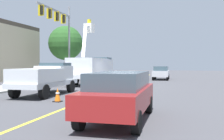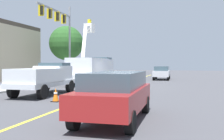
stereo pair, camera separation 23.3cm
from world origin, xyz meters
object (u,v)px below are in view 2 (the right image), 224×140
object	(u,v)px
service_pickup_truck	(44,77)
traffic_signal_mast	(61,26)
utility_bucket_truck	(93,68)
passing_minivan	(162,72)
traffic_cone_leading	(56,95)
trailing_sedan	(115,93)
traffic_cone_mid_front	(120,78)

from	to	relation	value
service_pickup_truck	traffic_signal_mast	bearing A→B (deg)	27.35
utility_bucket_truck	passing_minivan	world-z (taller)	utility_bucket_truck
passing_minivan	traffic_cone_leading	world-z (taller)	passing_minivan
trailing_sedan	utility_bucket_truck	bearing A→B (deg)	28.52
trailing_sedan	traffic_signal_mast	world-z (taller)	traffic_signal_mast
trailing_sedan	traffic_cone_mid_front	bearing A→B (deg)	19.16
utility_bucket_truck	trailing_sedan	world-z (taller)	utility_bucket_truck
utility_bucket_truck	trailing_sedan	size ratio (longest dim) A/B	1.69
passing_minivan	traffic_signal_mast	xyz separation A→B (m)	(-8.78, 9.26, 5.05)
traffic_cone_leading	traffic_cone_mid_front	size ratio (longest dim) A/B	0.85
traffic_cone_leading	traffic_signal_mast	world-z (taller)	traffic_signal_mast
traffic_cone_leading	passing_minivan	bearing A→B (deg)	-4.49
utility_bucket_truck	traffic_cone_mid_front	world-z (taller)	utility_bucket_truck
passing_minivan	service_pickup_truck	bearing A→B (deg)	168.01
traffic_cone_leading	utility_bucket_truck	bearing A→B (deg)	16.61
passing_minivan	trailing_sedan	size ratio (longest dim) A/B	1.00
traffic_signal_mast	trailing_sedan	bearing A→B (deg)	-141.78
utility_bucket_truck	traffic_cone_mid_front	xyz separation A→B (m)	(4.34, -1.35, -1.18)
utility_bucket_truck	traffic_cone_leading	size ratio (longest dim) A/B	11.50
traffic_signal_mast	service_pickup_truck	bearing A→B (deg)	-152.65
service_pickup_truck	passing_minivan	distance (m)	19.34
traffic_cone_leading	traffic_signal_mast	distance (m)	15.56
passing_minivan	traffic_cone_leading	bearing A→B (deg)	175.51
traffic_cone_leading	trailing_sedan	bearing A→B (deg)	-123.66
traffic_cone_mid_front	service_pickup_truck	bearing A→B (deg)	179.01
service_pickup_truck	passing_minivan	size ratio (longest dim) A/B	1.16
trailing_sedan	traffic_cone_leading	bearing A→B (deg)	56.34
passing_minivan	traffic_cone_mid_front	size ratio (longest dim) A/B	5.79
service_pickup_truck	trailing_sedan	xyz separation A→B (m)	(-5.19, -6.82, -0.15)
traffic_cone_mid_front	trailing_sedan	bearing A→B (deg)	-160.84
service_pickup_truck	traffic_cone_mid_front	world-z (taller)	service_pickup_truck
traffic_cone_leading	traffic_cone_mid_front	xyz separation A→B (m)	(15.97, 2.12, 0.06)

